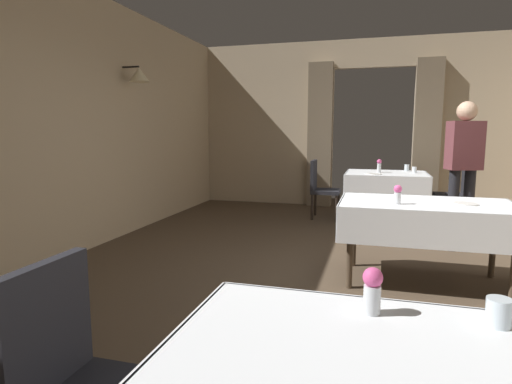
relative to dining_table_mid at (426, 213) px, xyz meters
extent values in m
plane|color=#4C3D2D|center=(-0.55, -0.22, -0.65)|extent=(10.08, 10.08, 0.00)
cube|color=tan|center=(-3.75, -0.22, 0.85)|extent=(0.12, 8.40, 3.00)
cylinder|color=black|center=(-3.57, 0.98, 1.56)|extent=(0.24, 0.02, 0.02)
cone|color=beige|center=(-3.45, 0.98, 1.46)|extent=(0.26, 0.26, 0.18)
cube|color=tan|center=(-2.50, 3.98, 0.85)|extent=(2.50, 0.12, 3.00)
cube|color=tan|center=(1.40, 3.98, 0.85)|extent=(2.50, 0.12, 3.00)
cube|color=tan|center=(-0.55, 3.98, 2.10)|extent=(1.40, 0.12, 0.50)
cube|color=#70604C|center=(-1.47, 3.84, 0.66)|extent=(0.44, 0.14, 2.61)
cube|color=#70604C|center=(0.37, 3.84, 0.66)|extent=(0.44, 0.14, 2.61)
cube|color=#4C3D2D|center=(-0.35, -2.93, 0.08)|extent=(1.33, 0.95, 0.03)
cube|color=white|center=(-0.35, -2.93, 0.10)|extent=(1.39, 1.01, 0.01)
cube|color=white|center=(-0.35, -2.43, -0.03)|extent=(1.39, 0.02, 0.26)
cube|color=white|center=(-1.05, -2.93, -0.03)|extent=(0.02, 1.01, 0.26)
cylinder|color=#4C3D2D|center=(-0.65, -0.33, -0.29)|extent=(0.06, 0.06, 0.71)
cylinder|color=#4C3D2D|center=(-0.65, 0.33, -0.29)|extent=(0.06, 0.06, 0.71)
cylinder|color=#4C3D2D|center=(0.65, 0.33, -0.29)|extent=(0.06, 0.06, 0.71)
cube|color=#4C3D2D|center=(0.00, 0.00, 0.08)|extent=(1.45, 0.82, 0.03)
cube|color=white|center=(0.00, 0.00, 0.10)|extent=(1.51, 0.88, 0.01)
cube|color=white|center=(0.00, -0.44, -0.06)|extent=(1.51, 0.02, 0.32)
cube|color=white|center=(0.00, 0.44, -0.06)|extent=(1.51, 0.02, 0.32)
cube|color=white|center=(-0.76, 0.00, -0.06)|extent=(0.02, 0.88, 0.32)
cylinder|color=#4C3D2D|center=(-0.79, 2.40, -0.29)|extent=(0.06, 0.06, 0.71)
cylinder|color=#4C3D2D|center=(0.20, 2.40, -0.29)|extent=(0.06, 0.06, 0.71)
cylinder|color=#4C3D2D|center=(-0.79, 3.22, -0.29)|extent=(0.06, 0.06, 0.71)
cylinder|color=#4C3D2D|center=(0.20, 3.22, -0.29)|extent=(0.06, 0.06, 0.71)
cube|color=#4C3D2D|center=(-0.30, 2.81, 0.08)|extent=(1.15, 0.98, 0.03)
cube|color=white|center=(-0.30, 2.81, 0.10)|extent=(1.21, 1.04, 0.01)
cube|color=white|center=(-0.30, 2.29, -0.07)|extent=(1.21, 0.02, 0.34)
cube|color=white|center=(-0.30, 3.33, -0.07)|extent=(1.21, 0.02, 0.34)
cube|color=white|center=(-0.90, 2.81, -0.07)|extent=(0.02, 1.04, 0.34)
cube|color=white|center=(0.31, 2.81, -0.07)|extent=(0.02, 1.04, 0.34)
cube|color=black|center=(-1.56, -2.89, 0.04)|extent=(0.05, 0.42, 0.48)
cylinder|color=black|center=(0.43, 2.54, -0.44)|extent=(0.04, 0.04, 0.42)
cylinder|color=black|center=(0.43, 2.92, -0.44)|extent=(0.04, 0.04, 0.42)
cylinder|color=black|center=(0.81, 2.54, -0.44)|extent=(0.04, 0.04, 0.42)
cylinder|color=black|center=(0.81, 2.92, -0.44)|extent=(0.04, 0.04, 0.42)
cube|color=black|center=(0.62, 2.73, -0.21)|extent=(0.44, 0.44, 0.06)
cube|color=black|center=(0.82, 2.73, 0.04)|extent=(0.05, 0.42, 0.48)
cylinder|color=black|center=(-1.02, 2.90, -0.44)|extent=(0.04, 0.04, 0.42)
cylinder|color=black|center=(-1.02, 2.52, -0.44)|extent=(0.04, 0.04, 0.42)
cylinder|color=black|center=(-1.40, 2.90, -0.44)|extent=(0.04, 0.04, 0.42)
cylinder|color=black|center=(-1.40, 2.52, -0.44)|extent=(0.04, 0.04, 0.42)
cube|color=black|center=(-1.21, 2.71, -0.21)|extent=(0.44, 0.44, 0.06)
cube|color=black|center=(-1.41, 2.71, 0.04)|extent=(0.05, 0.42, 0.48)
cylinder|color=silver|center=(-0.45, -2.58, 0.15)|extent=(0.06, 0.06, 0.10)
sphere|color=#D84C8C|center=(-0.45, -2.58, 0.23)|extent=(0.07, 0.07, 0.07)
cylinder|color=silver|center=(-0.04, -2.57, 0.15)|extent=(0.08, 0.08, 0.09)
cylinder|color=silver|center=(-0.26, -0.17, 0.15)|extent=(0.06, 0.06, 0.10)
sphere|color=#D84C8C|center=(-0.26, -0.17, 0.24)|extent=(0.07, 0.07, 0.07)
cylinder|color=white|center=(0.31, -0.02, 0.11)|extent=(0.21, 0.21, 0.01)
cylinder|color=silver|center=(-0.41, 2.79, 0.17)|extent=(0.06, 0.06, 0.14)
sphere|color=#D84C8C|center=(-0.41, 2.79, 0.27)|extent=(0.07, 0.07, 0.07)
cylinder|color=white|center=(-0.49, 2.51, 0.11)|extent=(0.23, 0.23, 0.01)
cylinder|color=silver|center=(0.12, 2.88, 0.15)|extent=(0.07, 0.07, 0.10)
cylinder|color=silver|center=(0.02, 3.18, 0.16)|extent=(0.07, 0.07, 0.11)
cylinder|color=black|center=(0.42, 1.24, -0.17)|extent=(0.12, 0.12, 0.95)
cylinder|color=black|center=(0.59, 1.29, -0.17)|extent=(0.12, 0.12, 0.95)
cube|color=brown|center=(0.51, 1.26, 0.58)|extent=(0.41, 0.31, 0.55)
sphere|color=tan|center=(0.51, 1.26, 0.96)|extent=(0.22, 0.22, 0.22)
camera|label=1|loc=(-0.45, -4.06, 0.74)|focal=29.87mm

